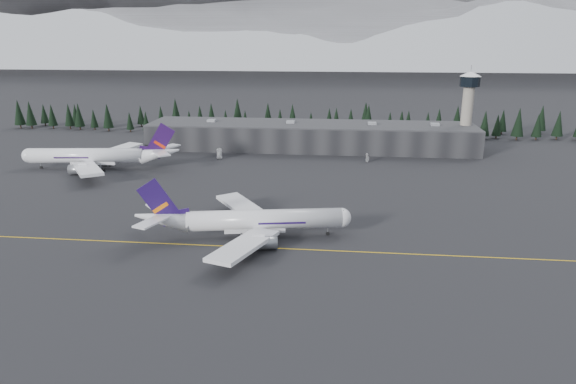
# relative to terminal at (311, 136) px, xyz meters

# --- Properties ---
(ground) EXTENTS (1400.00, 1400.00, 0.00)m
(ground) POSITION_rel_terminal_xyz_m (0.00, -125.00, -6.30)
(ground) COLOR black
(ground) RESTS_ON ground
(taxiline) EXTENTS (400.00, 0.40, 0.02)m
(taxiline) POSITION_rel_terminal_xyz_m (0.00, -127.00, -6.29)
(taxiline) COLOR gold
(taxiline) RESTS_ON ground
(terminal) EXTENTS (160.00, 30.00, 12.60)m
(terminal) POSITION_rel_terminal_xyz_m (0.00, 0.00, 0.00)
(terminal) COLOR black
(terminal) RESTS_ON ground
(control_tower) EXTENTS (10.00, 10.00, 37.70)m
(control_tower) POSITION_rel_terminal_xyz_m (75.00, 3.00, 17.11)
(control_tower) COLOR gray
(control_tower) RESTS_ON ground
(treeline) EXTENTS (360.00, 20.00, 15.00)m
(treeline) POSITION_rel_terminal_xyz_m (0.00, 37.00, 1.20)
(treeline) COLOR black
(treeline) RESTS_ON ground
(mountain_ridge) EXTENTS (4400.00, 900.00, 420.00)m
(mountain_ridge) POSITION_rel_terminal_xyz_m (0.00, 875.00, -6.30)
(mountain_ridge) COLOR white
(mountain_ridge) RESTS_ON ground
(jet_main) EXTENTS (59.71, 54.67, 17.69)m
(jet_main) POSITION_rel_terminal_xyz_m (-10.19, -120.09, -1.31)
(jet_main) COLOR silver
(jet_main) RESTS_ON ground
(jet_parked) EXTENTS (66.70, 61.29, 19.64)m
(jet_parked) POSITION_rel_terminal_xyz_m (-85.56, -50.39, -0.76)
(jet_parked) COLOR white
(jet_parked) RESTS_ON ground
(gse_vehicle_a) EXTENTS (3.31, 5.45, 1.41)m
(gse_vehicle_a) POSITION_rel_terminal_xyz_m (-39.87, -27.47, -5.59)
(gse_vehicle_a) COLOR white
(gse_vehicle_a) RESTS_ON ground
(gse_vehicle_b) EXTENTS (4.42, 2.82, 1.40)m
(gse_vehicle_b) POSITION_rel_terminal_xyz_m (27.22, -26.50, -5.60)
(gse_vehicle_b) COLOR #B8B8BA
(gse_vehicle_b) RESTS_ON ground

